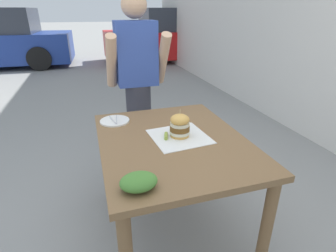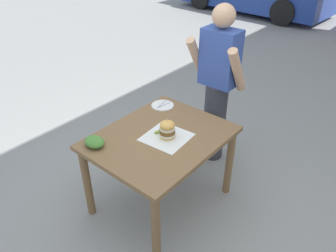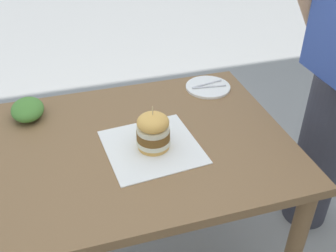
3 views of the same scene
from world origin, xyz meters
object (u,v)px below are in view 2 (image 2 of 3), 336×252
Objects in this scene: side_salad at (94,142)px; patio_table at (161,147)px; pickle_spear at (159,132)px; sandwich at (167,129)px; side_plate_with_forks at (163,105)px; diner_across_table at (217,85)px.

patio_table is at bearing 55.05° from side_salad.
pickle_spear is 0.55m from side_salad.
patio_table is at bearing -32.57° from pickle_spear.
side_plate_with_forks is (-0.38, 0.38, -0.07)m from sandwich.
patio_table is 0.96m from diner_across_table.
sandwich is at bearing 51.84° from side_salad.
pickle_spear is at bearing -52.82° from side_plate_with_forks.
pickle_spear is at bearing 179.58° from sandwich.
sandwich is 1.05× the size of side_salad.
side_plate_with_forks is (-0.29, 0.38, -0.01)m from pickle_spear.
side_salad reaches higher than side_plate_with_forks.
side_salad is 0.11× the size of diner_across_table.
diner_across_table is at bearing 92.50° from patio_table.
pickle_spear is 0.05× the size of diner_across_table.
side_plate_with_forks is 0.61m from diner_across_table.
diner_across_table is at bearing 61.45° from side_plate_with_forks.
patio_table is 14.26× the size of pickle_spear.
sandwich reaches higher than side_plate_with_forks.
pickle_spear is at bearing -89.79° from diner_across_table.
sandwich is at bearing 22.00° from patio_table.
side_salad reaches higher than patio_table.
side_plate_with_forks reaches higher than patio_table.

